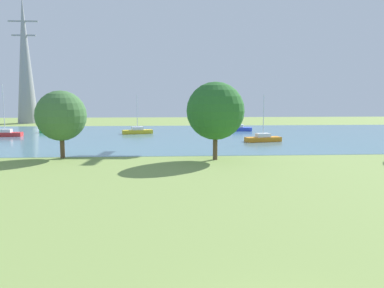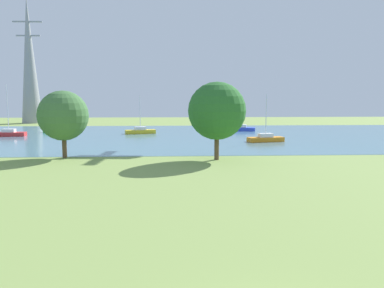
# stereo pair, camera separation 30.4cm
# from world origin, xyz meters

# --- Properties ---
(ground_plane) EXTENTS (160.00, 160.00, 0.00)m
(ground_plane) POSITION_xyz_m (0.00, 22.00, 0.00)
(ground_plane) COLOR #7F994C
(water_surface) EXTENTS (140.00, 40.00, 0.02)m
(water_surface) POSITION_xyz_m (0.00, 50.00, 0.01)
(water_surface) COLOR slate
(water_surface) RESTS_ON ground
(sailboat_orange) EXTENTS (5.00, 2.43, 6.23)m
(sailboat_orange) POSITION_xyz_m (9.70, 41.78, 0.45)
(sailboat_orange) COLOR orange
(sailboat_orange) RESTS_ON water_surface
(sailboat_yellow) EXTENTS (5.02, 2.63, 6.12)m
(sailboat_yellow) POSITION_xyz_m (-7.88, 53.67, 0.45)
(sailboat_yellow) COLOR yellow
(sailboat_yellow) RESTS_ON water_surface
(sailboat_green) EXTENTS (4.98, 2.23, 5.59)m
(sailboat_green) POSITION_xyz_m (-21.80, 56.67, 0.45)
(sailboat_green) COLOR green
(sailboat_green) RESTS_ON water_surface
(sailboat_red) EXTENTS (4.88, 1.79, 7.78)m
(sailboat_red) POSITION_xyz_m (-27.37, 50.52, 0.47)
(sailboat_red) COLOR red
(sailboat_red) RESTS_ON water_surface
(sailboat_blue) EXTENTS (5.02, 2.55, 5.53)m
(sailboat_blue) POSITION_xyz_m (9.30, 57.82, 0.45)
(sailboat_blue) COLOR blue
(sailboat_blue) RESTS_ON water_surface
(tree_east_near) EXTENTS (4.86, 4.86, 6.56)m
(tree_east_near) POSITION_xyz_m (-13.20, 29.67, 4.12)
(tree_east_near) COLOR brown
(tree_east_near) RESTS_ON ground
(tree_west_near) EXTENTS (5.45, 5.45, 7.36)m
(tree_west_near) POSITION_xyz_m (1.59, 27.81, 4.63)
(tree_west_near) COLOR brown
(tree_west_near) RESTS_ON ground
(electricity_pylon) EXTENTS (6.40, 4.40, 27.91)m
(electricity_pylon) POSITION_xyz_m (-34.55, 79.97, 13.97)
(electricity_pylon) COLOR gray
(electricity_pylon) RESTS_ON ground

